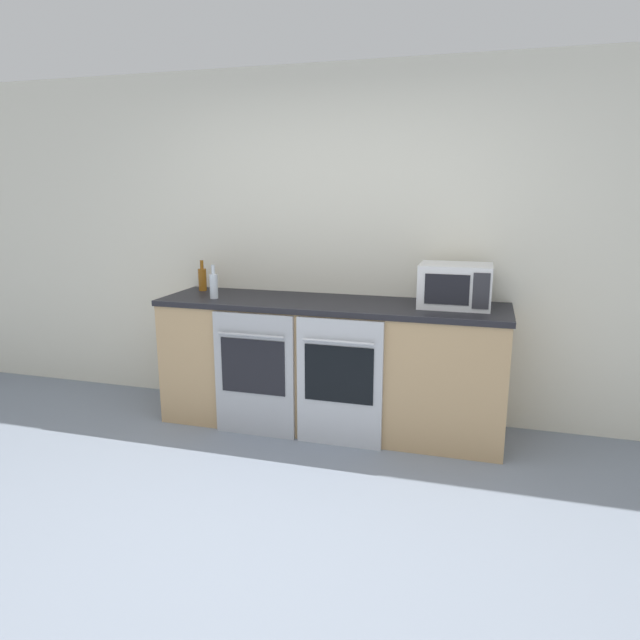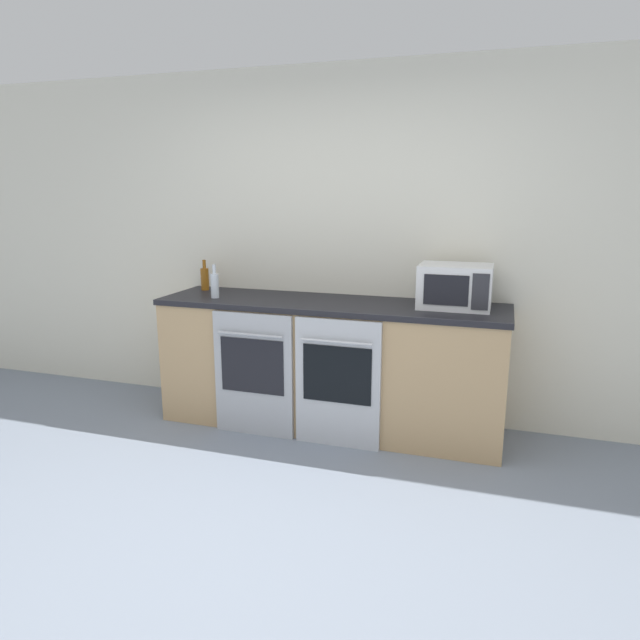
# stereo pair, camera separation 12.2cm
# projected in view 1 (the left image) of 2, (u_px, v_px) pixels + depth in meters

# --- Properties ---
(ground_plane) EXTENTS (16.00, 16.00, 0.00)m
(ground_plane) POSITION_uv_depth(u_px,v_px,m) (237.00, 560.00, 2.70)
(ground_plane) COLOR gray
(wall_back) EXTENTS (10.00, 0.06, 2.60)m
(wall_back) POSITION_uv_depth(u_px,v_px,m) (343.00, 246.00, 4.31)
(wall_back) COLOR silver
(wall_back) RESTS_ON ground_plane
(counter_back) EXTENTS (2.49, 0.66, 0.94)m
(counter_back) POSITION_uv_depth(u_px,v_px,m) (330.00, 364.00, 4.17)
(counter_back) COLOR tan
(counter_back) RESTS_ON ground_plane
(oven_left) EXTENTS (0.59, 0.06, 0.89)m
(oven_left) POSITION_uv_depth(u_px,v_px,m) (254.00, 375.00, 3.99)
(oven_left) COLOR #A8AAAF
(oven_left) RESTS_ON ground_plane
(oven_right) EXTENTS (0.59, 0.06, 0.89)m
(oven_right) POSITION_uv_depth(u_px,v_px,m) (339.00, 383.00, 3.82)
(oven_right) COLOR #B7BABF
(oven_right) RESTS_ON ground_plane
(microwave) EXTENTS (0.48, 0.36, 0.29)m
(microwave) POSITION_uv_depth(u_px,v_px,m) (455.00, 286.00, 3.85)
(microwave) COLOR silver
(microwave) RESTS_ON counter_back
(bottle_amber) EXTENTS (0.06, 0.06, 0.24)m
(bottle_amber) POSITION_uv_depth(u_px,v_px,m) (202.00, 279.00, 4.49)
(bottle_amber) COLOR #8C5114
(bottle_amber) RESTS_ON counter_back
(bottle_clear) EXTENTS (0.06, 0.06, 0.25)m
(bottle_clear) POSITION_uv_depth(u_px,v_px,m) (214.00, 285.00, 4.16)
(bottle_clear) COLOR silver
(bottle_clear) RESTS_ON counter_back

